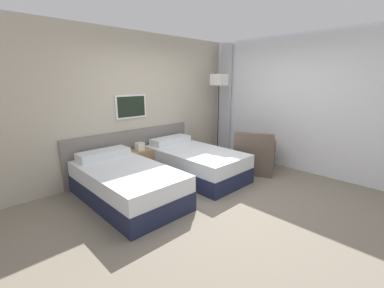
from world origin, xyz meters
name	(u,v)px	position (x,y,z in m)	size (l,w,h in m)	color
ground_plane	(221,197)	(0.00, 0.00, 0.00)	(16.00, 16.00, 0.00)	slate
wall_headboard	(146,106)	(-0.02, 1.97, 1.30)	(10.00, 0.10, 2.70)	#B7AD99
wall_window	(299,104)	(2.17, -0.17, 1.34)	(0.21, 4.44, 2.70)	white
bed_near_door	(126,183)	(-1.12, 0.95, 0.27)	(1.07, 1.93, 0.65)	#1E233D
bed_near_window	(194,162)	(0.35, 0.95, 0.27)	(1.07, 1.93, 0.65)	#1E233D
nightstand	(141,162)	(-0.39, 1.69, 0.27)	(0.41, 0.34, 0.66)	#9E7A51
floor_lamp	(219,85)	(1.57, 1.41, 1.70)	(0.29, 0.29, 1.94)	black
armchair	(255,157)	(1.48, 0.33, 0.27)	(1.07, 1.03, 0.84)	brown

